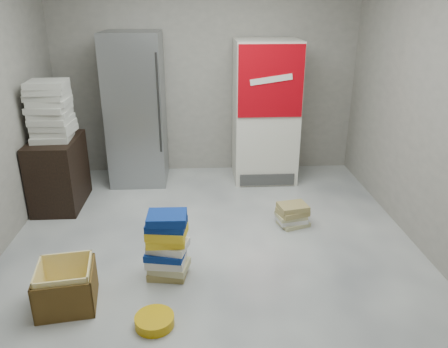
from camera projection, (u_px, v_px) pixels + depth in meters
The scene contains 10 objects.
ground at pixel (214, 266), 3.95m from camera, with size 5.00×5.00×0.00m, color silver.
room_shell at pixel (211, 63), 3.29m from camera, with size 4.04×5.04×2.82m.
steel_fridge at pixel (136, 110), 5.53m from camera, with size 0.70×0.72×1.90m.
coke_cooler at pixel (265, 112), 5.63m from camera, with size 0.80×0.73×1.80m.
wood_shelf at pixel (59, 173), 5.01m from camera, with size 0.50×0.80×0.80m, color black.
supply_box_stack at pixel (50, 111), 4.74m from camera, with size 0.45×0.45×0.65m.
phonebook_stack_main at pixel (167, 245), 3.71m from camera, with size 0.39×0.34×0.61m.
phonebook_stack_side at pixel (292, 215), 4.63m from camera, with size 0.37×0.33×0.25m.
cardboard_box at pixel (66, 289), 3.41m from camera, with size 0.49×0.49×0.35m.
bucket_lid at pixel (155, 321), 3.22m from camera, with size 0.29×0.29×0.08m, color #CA9A0A.
Camera 1 is at (-0.10, -3.36, 2.24)m, focal length 35.00 mm.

